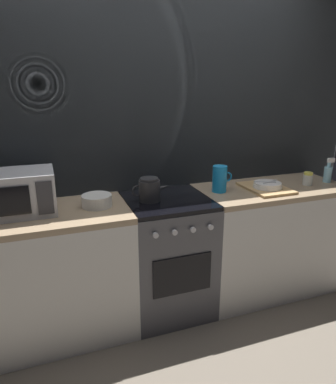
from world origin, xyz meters
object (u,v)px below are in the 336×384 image
object	(u,v)px
stove_unit	(167,255)
dish_pile	(266,187)
microwave	(17,193)
mixing_bowl	(97,201)
spice_jar	(308,179)
kettle	(149,190)
spray_bottle	(328,173)
pitcher	(220,179)

from	to	relation	value
stove_unit	dish_pile	size ratio (longest dim) A/B	2.25
microwave	mixing_bowl	xyz separation A→B (m)	(0.49, -0.04, -0.10)
dish_pile	spice_jar	bearing A→B (deg)	0.24
stove_unit	mixing_bowl	world-z (taller)	mixing_bowl
stove_unit	dish_pile	bearing A→B (deg)	-3.54
mixing_bowl	stove_unit	bearing A→B (deg)	-1.26
stove_unit	kettle	xyz separation A→B (m)	(-0.13, 0.01, 0.53)
spice_jar	mixing_bowl	bearing A→B (deg)	178.01
mixing_bowl	spray_bottle	bearing A→B (deg)	-1.35
dish_pile	spray_bottle	world-z (taller)	spray_bottle
kettle	spray_bottle	world-z (taller)	spray_bottle
mixing_bowl	pitcher	world-z (taller)	pitcher
pitcher	spray_bottle	bearing A→B (deg)	-3.89
kettle	microwave	bearing A→B (deg)	176.75
mixing_bowl	pitcher	xyz separation A→B (m)	(0.93, 0.02, 0.06)
kettle	spice_jar	size ratio (longest dim) A/B	2.71
kettle	mixing_bowl	bearing A→B (deg)	179.11
kettle	pitcher	distance (m)	0.57
dish_pile	microwave	bearing A→B (deg)	176.69
stove_unit	pitcher	xyz separation A→B (m)	(0.43, 0.03, 0.55)
mixing_bowl	dish_pile	world-z (taller)	mixing_bowl
dish_pile	spice_jar	xyz separation A→B (m)	(0.39, 0.00, 0.03)
dish_pile	spice_jar	size ratio (longest dim) A/B	3.81
pitcher	spice_jar	distance (m)	0.77
mixing_bowl	dish_pile	distance (m)	1.30
microwave	mixing_bowl	world-z (taller)	microwave
kettle	mixing_bowl	xyz separation A→B (m)	(-0.37, 0.01, -0.04)
kettle	mixing_bowl	size ratio (longest dim) A/B	1.42
microwave	mixing_bowl	distance (m)	0.50
spray_bottle	spice_jar	bearing A→B (deg)	-176.30
kettle	dish_pile	distance (m)	0.94
kettle	dish_pile	bearing A→B (deg)	-3.36
pitcher	spice_jar	size ratio (longest dim) A/B	1.90
microwave	pitcher	bearing A→B (deg)	-0.85
spice_jar	pitcher	bearing A→B (deg)	173.97
spice_jar	spray_bottle	bearing A→B (deg)	3.70
microwave	spice_jar	world-z (taller)	microwave
stove_unit	dish_pile	distance (m)	0.93
dish_pile	mixing_bowl	bearing A→B (deg)	177.34
spray_bottle	mixing_bowl	bearing A→B (deg)	178.65
microwave	pitcher	world-z (taller)	microwave
kettle	pitcher	bearing A→B (deg)	2.77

